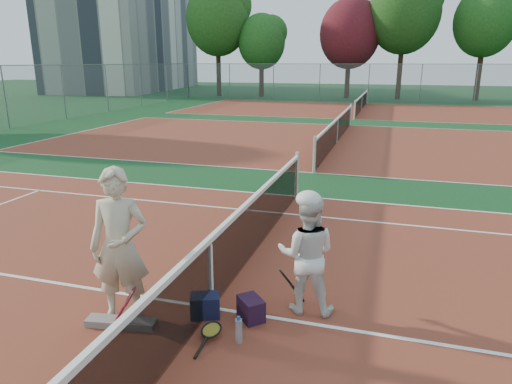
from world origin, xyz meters
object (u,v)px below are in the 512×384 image
(racket_spare, at_px, (211,332))
(water_bottle, at_px, (239,331))
(player_b, at_px, (307,255))
(racket_red, at_px, (131,308))
(apartment_block, at_px, (127,22))
(sports_bag_purple, at_px, (251,309))
(net_main, at_px, (211,273))
(racket_black_held, at_px, (286,288))
(sports_bag_navy, at_px, (205,306))
(player_a, at_px, (120,247))

(racket_spare, bearing_deg, water_bottle, -89.83)
(player_b, bearing_deg, water_bottle, 52.17)
(racket_red, relative_size, racket_spare, 0.89)
(apartment_block, xyz_separation_m, sports_bag_purple, (28.58, -44.10, -7.35))
(net_main, bearing_deg, racket_spare, -68.22)
(racket_black_held, relative_size, sports_bag_navy, 1.37)
(player_b, bearing_deg, racket_black_held, -14.52)
(player_b, height_order, sports_bag_navy, player_b)
(apartment_block, bearing_deg, water_bottle, -57.35)
(player_b, xyz_separation_m, racket_black_held, (-0.28, 0.04, -0.53))
(player_b, xyz_separation_m, water_bottle, (-0.61, -0.95, -0.64))
(apartment_block, xyz_separation_m, water_bottle, (28.59, -44.62, -7.35))
(apartment_block, height_order, racket_black_held, apartment_block)
(racket_red, relative_size, sports_bag_purple, 1.48)
(racket_black_held, xyz_separation_m, racket_spare, (-0.68, -0.99, -0.19))
(net_main, height_order, apartment_block, apartment_block)
(player_a, distance_m, sports_bag_purple, 1.81)
(sports_bag_purple, bearing_deg, player_b, 34.89)
(racket_red, height_order, racket_spare, racket_red)
(sports_bag_navy, height_order, sports_bag_purple, sports_bag_navy)
(player_a, distance_m, racket_spare, 1.52)
(player_b, bearing_deg, apartment_block, -61.58)
(apartment_block, height_order, racket_spare, apartment_block)
(net_main, relative_size, racket_red, 20.70)
(player_a, relative_size, racket_black_held, 3.87)
(apartment_block, height_order, sports_bag_navy, apartment_block)
(player_b, height_order, sports_bag_purple, player_b)
(racket_red, height_order, water_bottle, racket_red)
(player_a, bearing_deg, apartment_block, 106.74)
(racket_red, relative_size, racket_black_held, 1.04)
(racket_black_held, height_order, racket_spare, racket_black_held)
(sports_bag_navy, xyz_separation_m, water_bottle, (0.60, -0.42, 0.00))
(racket_red, xyz_separation_m, racket_black_held, (1.70, 1.07, -0.01))
(racket_black_held, relative_size, sports_bag_purple, 1.43)
(racket_black_held, bearing_deg, sports_bag_purple, 19.31)
(sports_bag_purple, bearing_deg, player_a, -163.65)
(racket_red, relative_size, water_bottle, 1.77)
(sports_bag_navy, bearing_deg, player_b, 23.82)
(racket_red, distance_m, sports_bag_navy, 0.93)
(player_a, xyz_separation_m, player_b, (2.16, 0.88, -0.20))
(player_a, xyz_separation_m, water_bottle, (1.55, -0.07, -0.84))
(player_b, height_order, racket_spare, player_b)
(player_b, distance_m, racket_spare, 1.52)
(player_a, height_order, racket_spare, player_a)
(player_b, distance_m, sports_bag_purple, 0.99)
(player_b, height_order, racket_black_held, player_b)
(player_a, distance_m, sports_bag_navy, 1.32)
(player_a, bearing_deg, sports_bag_navy, 5.71)
(player_b, relative_size, racket_black_held, 3.08)
(racket_spare, distance_m, sports_bag_purple, 0.62)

